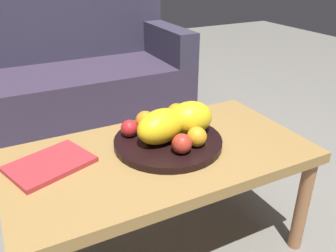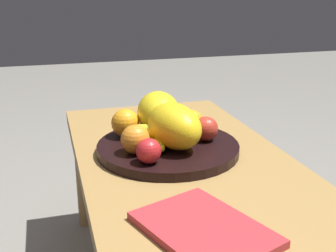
{
  "view_description": "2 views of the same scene",
  "coord_description": "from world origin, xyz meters",
  "px_view_note": "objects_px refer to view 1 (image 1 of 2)",
  "views": [
    {
      "loc": [
        -0.45,
        -0.94,
        1.06
      ],
      "look_at": [
        0.04,
        0.03,
        0.52
      ],
      "focal_mm": 37.26,
      "sensor_mm": 36.0,
      "label": 1
    },
    {
      "loc": [
        -1.0,
        0.33,
        0.88
      ],
      "look_at": [
        0.04,
        0.03,
        0.52
      ],
      "focal_mm": 45.82,
      "sensor_mm": 36.0,
      "label": 2
    }
  ],
  "objects_px": {
    "fruit_bowl": "(168,142)",
    "melon_large_front": "(161,126)",
    "coffee_table": "(161,164)",
    "magazine": "(50,164)",
    "banana_bunch": "(159,127)",
    "couch": "(55,83)",
    "orange_right": "(146,121)",
    "apple_left": "(129,128)",
    "melon_smaller_beside": "(190,118)",
    "apple_front": "(182,144)",
    "orange_left": "(177,114)",
    "orange_front": "(197,137)"
  },
  "relations": [
    {
      "from": "fruit_bowl",
      "to": "melon_large_front",
      "type": "distance_m",
      "value": 0.08
    },
    {
      "from": "coffee_table",
      "to": "magazine",
      "type": "xyz_separation_m",
      "value": [
        -0.36,
        0.08,
        0.06
      ]
    },
    {
      "from": "banana_bunch",
      "to": "magazine",
      "type": "xyz_separation_m",
      "value": [
        -0.39,
        0.01,
        -0.05
      ]
    },
    {
      "from": "coffee_table",
      "to": "melon_large_front",
      "type": "xyz_separation_m",
      "value": [
        0.01,
        0.02,
        0.14
      ]
    },
    {
      "from": "couch",
      "to": "banana_bunch",
      "type": "distance_m",
      "value": 1.28
    },
    {
      "from": "orange_right",
      "to": "magazine",
      "type": "distance_m",
      "value": 0.37
    },
    {
      "from": "melon_large_front",
      "to": "apple_left",
      "type": "xyz_separation_m",
      "value": [
        -0.08,
        0.09,
        -0.03
      ]
    },
    {
      "from": "couch",
      "to": "banana_bunch",
      "type": "bearing_deg",
      "value": -83.06
    },
    {
      "from": "fruit_bowl",
      "to": "banana_bunch",
      "type": "distance_m",
      "value": 0.06
    },
    {
      "from": "coffee_table",
      "to": "melon_smaller_beside",
      "type": "relative_size",
      "value": 6.3
    },
    {
      "from": "orange_right",
      "to": "banana_bunch",
      "type": "relative_size",
      "value": 0.49
    },
    {
      "from": "apple_front",
      "to": "apple_left",
      "type": "distance_m",
      "value": 0.22
    },
    {
      "from": "fruit_bowl",
      "to": "banana_bunch",
      "type": "bearing_deg",
      "value": 109.85
    },
    {
      "from": "orange_left",
      "to": "banana_bunch",
      "type": "distance_m",
      "value": 0.12
    },
    {
      "from": "coffee_table",
      "to": "melon_smaller_beside",
      "type": "bearing_deg",
      "value": 13.95
    },
    {
      "from": "apple_left",
      "to": "magazine",
      "type": "relative_size",
      "value": 0.25
    },
    {
      "from": "orange_left",
      "to": "banana_bunch",
      "type": "height_order",
      "value": "orange_left"
    },
    {
      "from": "melon_smaller_beside",
      "to": "banana_bunch",
      "type": "distance_m",
      "value": 0.12
    },
    {
      "from": "melon_large_front",
      "to": "orange_front",
      "type": "relative_size",
      "value": 2.73
    },
    {
      "from": "apple_left",
      "to": "banana_bunch",
      "type": "bearing_deg",
      "value": -22.59
    },
    {
      "from": "coffee_table",
      "to": "orange_front",
      "type": "height_order",
      "value": "orange_front"
    },
    {
      "from": "banana_bunch",
      "to": "fruit_bowl",
      "type": "bearing_deg",
      "value": -70.15
    },
    {
      "from": "couch",
      "to": "apple_front",
      "type": "distance_m",
      "value": 1.43
    },
    {
      "from": "apple_left",
      "to": "couch",
      "type": "bearing_deg",
      "value": 92.53
    },
    {
      "from": "melon_large_front",
      "to": "apple_front",
      "type": "distance_m",
      "value": 0.11
    },
    {
      "from": "melon_smaller_beside",
      "to": "apple_front",
      "type": "distance_m",
      "value": 0.15
    },
    {
      "from": "orange_front",
      "to": "apple_left",
      "type": "xyz_separation_m",
      "value": [
        -0.18,
        0.17,
        -0.0
      ]
    },
    {
      "from": "orange_left",
      "to": "orange_right",
      "type": "relative_size",
      "value": 1.06
    },
    {
      "from": "fruit_bowl",
      "to": "orange_left",
      "type": "bearing_deg",
      "value": 48.35
    },
    {
      "from": "orange_left",
      "to": "apple_front",
      "type": "height_order",
      "value": "orange_left"
    },
    {
      "from": "fruit_bowl",
      "to": "orange_front",
      "type": "height_order",
      "value": "orange_front"
    },
    {
      "from": "apple_front",
      "to": "melon_smaller_beside",
      "type": "bearing_deg",
      "value": 49.16
    },
    {
      "from": "couch",
      "to": "fruit_bowl",
      "type": "distance_m",
      "value": 1.32
    },
    {
      "from": "fruit_bowl",
      "to": "melon_large_front",
      "type": "relative_size",
      "value": 2.04
    },
    {
      "from": "couch",
      "to": "banana_bunch",
      "type": "xyz_separation_m",
      "value": [
        0.15,
        -1.26,
        0.2
      ]
    },
    {
      "from": "coffee_table",
      "to": "orange_right",
      "type": "relative_size",
      "value": 13.89
    },
    {
      "from": "orange_right",
      "to": "apple_left",
      "type": "distance_m",
      "value": 0.07
    },
    {
      "from": "magazine",
      "to": "melon_smaller_beside",
      "type": "bearing_deg",
      "value": -25.18
    },
    {
      "from": "orange_right",
      "to": "magazine",
      "type": "bearing_deg",
      "value": -171.83
    },
    {
      "from": "coffee_table",
      "to": "melon_large_front",
      "type": "bearing_deg",
      "value": 62.02
    },
    {
      "from": "fruit_bowl",
      "to": "melon_large_front",
      "type": "bearing_deg",
      "value": -165.94
    },
    {
      "from": "couch",
      "to": "melon_smaller_beside",
      "type": "xyz_separation_m",
      "value": [
        0.26,
        -1.29,
        0.23
      ]
    },
    {
      "from": "melon_smaller_beside",
      "to": "orange_front",
      "type": "height_order",
      "value": "melon_smaller_beside"
    },
    {
      "from": "coffee_table",
      "to": "apple_left",
      "type": "relative_size",
      "value": 16.79
    },
    {
      "from": "couch",
      "to": "apple_left",
      "type": "xyz_separation_m",
      "value": [
        0.05,
        -1.21,
        0.2
      ]
    },
    {
      "from": "magazine",
      "to": "orange_front",
      "type": "bearing_deg",
      "value": -36.25
    },
    {
      "from": "orange_left",
      "to": "magazine",
      "type": "height_order",
      "value": "orange_left"
    },
    {
      "from": "apple_left",
      "to": "coffee_table",
      "type": "bearing_deg",
      "value": -57.87
    },
    {
      "from": "fruit_bowl",
      "to": "orange_left",
      "type": "distance_m",
      "value": 0.14
    },
    {
      "from": "orange_front",
      "to": "orange_right",
      "type": "xyz_separation_m",
      "value": [
        -0.11,
        0.19,
        0.0
      ]
    }
  ]
}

